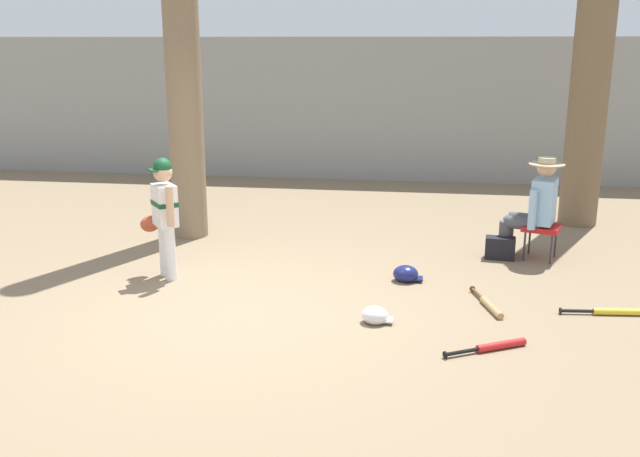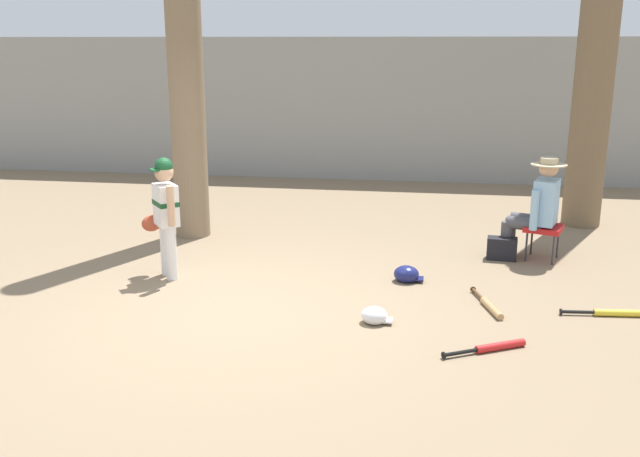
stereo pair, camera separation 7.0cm
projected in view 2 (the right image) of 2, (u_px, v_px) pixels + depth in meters
ground_plane at (237, 312)px, 6.62m from camera, size 60.00×60.00×0.00m
concrete_back_wall at (335, 109)px, 12.83m from camera, size 18.00×0.36×2.55m
tree_near_player at (184, 29)px, 8.59m from camera, size 0.73×0.73×6.01m
tree_behind_spectator at (597, 51)px, 9.20m from camera, size 0.75×0.75×5.43m
young_ballplayer at (165, 210)px, 7.43m from camera, size 0.53×0.49×1.31m
folding_stool at (543, 229)px, 8.12m from camera, size 0.51×0.51×0.41m
seated_spectator at (537, 205)px, 8.10m from camera, size 0.68×0.53×1.20m
handbag_beside_stool at (502, 249)px, 8.19m from camera, size 0.36×0.21×0.26m
bat_red_barrel at (494, 347)px, 5.79m from camera, size 0.70×0.42×0.07m
bat_yellow_trainer at (612, 313)px, 6.51m from camera, size 0.76×0.13×0.07m
bat_wood_tan at (489, 306)px, 6.68m from camera, size 0.27×0.75×0.07m
batting_helmet_white at (375, 316)px, 6.35m from camera, size 0.29×0.22×0.16m
batting_helmet_navy at (407, 274)px, 7.45m from camera, size 0.32×0.24×0.18m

